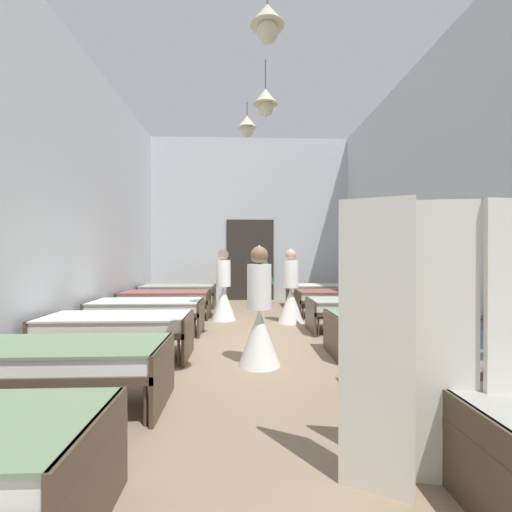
{
  "coord_description": "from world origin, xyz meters",
  "views": [
    {
      "loc": [
        -0.25,
        -5.35,
        1.38
      ],
      "look_at": [
        0.0,
        0.78,
        1.34
      ],
      "focal_mm": 24.41,
      "sensor_mm": 36.0,
      "label": 1
    }
  ],
  "objects": [
    {
      "name": "ground_plane",
      "position": [
        0.0,
        0.0,
        -0.05
      ],
      "size": [
        6.48,
        10.74,
        0.1
      ],
      "primitive_type": "cube",
      "color": "#8C755B"
    },
    {
      "name": "bed_left_row_1",
      "position": [
        -1.89,
        -2.18,
        0.44
      ],
      "size": [
        1.9,
        0.84,
        0.57
      ],
      "color": "#473828",
      "rests_on": "ground"
    },
    {
      "name": "potted_plant",
      "position": [
        0.39,
        4.31,
        0.87
      ],
      "size": [
        0.52,
        0.52,
        1.41
      ],
      "color": "brown",
      "rests_on": "ground"
    },
    {
      "name": "patient_seated_primary",
      "position": [
        1.54,
        -0.64,
        0.87
      ],
      "size": [
        0.44,
        0.44,
        0.8
      ],
      "color": "slate",
      "rests_on": "bed_right_row_2"
    },
    {
      "name": "bed_left_row_2",
      "position": [
        -1.89,
        -0.73,
        0.44
      ],
      "size": [
        1.9,
        0.84,
        0.57
      ],
      "color": "#473828",
      "rests_on": "ground"
    },
    {
      "name": "bed_right_row_3",
      "position": [
        1.89,
        0.73,
        0.44
      ],
      "size": [
        1.9,
        0.84,
        0.57
      ],
      "color": "#473828",
      "rests_on": "ground"
    },
    {
      "name": "bed_right_row_5",
      "position": [
        1.89,
        3.64,
        0.44
      ],
      "size": [
        1.9,
        0.84,
        0.57
      ],
      "color": "#473828",
      "rests_on": "ground"
    },
    {
      "name": "room_shell",
      "position": [
        0.0,
        1.24,
        2.44
      ],
      "size": [
        6.28,
        10.34,
        4.86
      ],
      "color": "silver",
      "rests_on": "ground"
    },
    {
      "name": "bed_right_row_2",
      "position": [
        1.89,
        -0.73,
        0.44
      ],
      "size": [
        1.9,
        0.84,
        0.57
      ],
      "color": "#473828",
      "rests_on": "ground"
    },
    {
      "name": "nurse_mid_aisle",
      "position": [
        0.73,
        1.56,
        0.53
      ],
      "size": [
        0.52,
        0.52,
        1.49
      ],
      "rotation": [
        0.0,
        0.0,
        0.93
      ],
      "color": "white",
      "rests_on": "ground"
    },
    {
      "name": "bed_right_row_1",
      "position": [
        1.89,
        -2.18,
        0.44
      ],
      "size": [
        1.9,
        0.84,
        0.57
      ],
      "color": "#473828",
      "rests_on": "ground"
    },
    {
      "name": "bed_left_row_5",
      "position": [
        -1.89,
        3.64,
        0.44
      ],
      "size": [
        1.9,
        0.84,
        0.57
      ],
      "color": "#473828",
      "rests_on": "ground"
    },
    {
      "name": "bed_right_row_4",
      "position": [
        1.89,
        2.18,
        0.44
      ],
      "size": [
        1.9,
        0.84,
        0.57
      ],
      "color": "#473828",
      "rests_on": "ground"
    },
    {
      "name": "bed_left_row_3",
      "position": [
        -1.89,
        0.73,
        0.44
      ],
      "size": [
        1.9,
        0.84,
        0.57
      ],
      "color": "#473828",
      "rests_on": "ground"
    },
    {
      "name": "nurse_near_aisle",
      "position": [
        -0.03,
        -1.08,
        0.53
      ],
      "size": [
        0.52,
        0.52,
        1.49
      ],
      "rotation": [
        0.0,
        0.0,
        5.93
      ],
      "color": "white",
      "rests_on": "ground"
    },
    {
      "name": "bed_left_row_4",
      "position": [
        -1.89,
        2.18,
        0.44
      ],
      "size": [
        1.9,
        0.84,
        0.57
      ],
      "color": "#473828",
      "rests_on": "ground"
    },
    {
      "name": "nurse_far_aisle",
      "position": [
        -0.64,
        1.9,
        0.53
      ],
      "size": [
        0.52,
        0.52,
        1.49
      ],
      "rotation": [
        0.0,
        0.0,
        1.51
      ],
      "color": "white",
      "rests_on": "ground"
    },
    {
      "name": "privacy_screen",
      "position": [
        0.94,
        -3.36,
        0.85
      ],
      "size": [
        1.24,
        0.22,
        1.7
      ],
      "rotation": [
        0.0,
        0.0,
        -0.18
      ],
      "color": "silver",
      "rests_on": "ground"
    }
  ]
}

